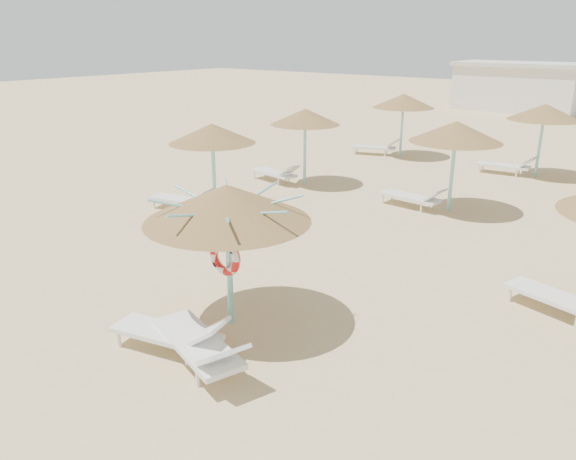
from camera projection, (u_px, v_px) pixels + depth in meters
The scene contains 6 objects.
ground at pixel (229, 335), 9.93m from camera, with size 120.00×120.00×0.00m, color tan.
main_palapa at pixel (227, 204), 9.66m from camera, with size 2.93×2.93×2.62m.
lounger_main_a at pixel (173, 333), 9.30m from camera, with size 2.14×1.09×0.75m.
lounger_main_b at pixel (200, 345), 8.87m from camera, with size 2.39×1.35×0.83m.
palapa_field at pixel (496, 131), 16.74m from camera, with size 14.28×13.73×2.72m.
service_hut at pixel (518, 86), 38.82m from camera, with size 8.40×4.40×3.25m.
Camera 1 is at (6.26, -6.22, 5.04)m, focal length 35.00 mm.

